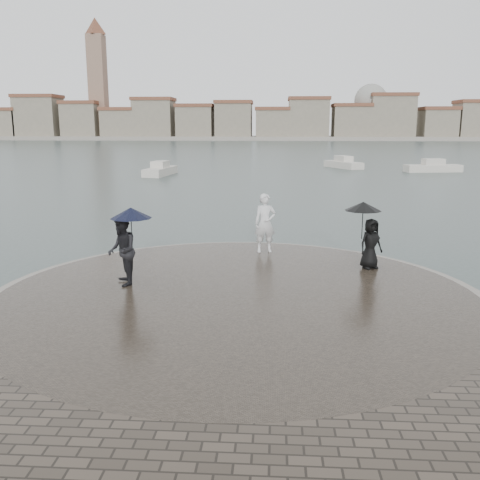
{
  "coord_description": "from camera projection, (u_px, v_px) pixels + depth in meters",
  "views": [
    {
      "loc": [
        0.91,
        -9.21,
        4.46
      ],
      "look_at": [
        0.0,
        4.8,
        1.45
      ],
      "focal_mm": 40.0,
      "sensor_mm": 36.0,
      "label": 1
    }
  ],
  "objects": [
    {
      "name": "visitor_right",
      "position": [
        368.0,
        230.0,
        15.49
      ],
      "size": [
        1.21,
        1.07,
        1.95
      ],
      "color": "black",
      "rests_on": "quay_tip"
    },
    {
      "name": "statue",
      "position": [
        265.0,
        223.0,
        17.53
      ],
      "size": [
        0.77,
        0.57,
        1.93
      ],
      "primitive_type": "imported",
      "rotation": [
        0.0,
        0.0,
        0.16
      ],
      "color": "silver",
      "rests_on": "quay_tip"
    },
    {
      "name": "boats",
      "position": [
        316.0,
        168.0,
        52.94
      ],
      "size": [
        29.98,
        15.39,
        1.5
      ],
      "color": "beige",
      "rests_on": "ground"
    },
    {
      "name": "quay_tip",
      "position": [
        237.0,
        300.0,
        13.35
      ],
      "size": [
        11.9,
        11.9,
        0.36
      ],
      "primitive_type": "cylinder",
      "color": "#2D261E",
      "rests_on": "ground"
    },
    {
      "name": "far_skyline",
      "position": [
        252.0,
        122.0,
        166.0
      ],
      "size": [
        260.0,
        20.0,
        37.0
      ],
      "color": "gray",
      "rests_on": "ground"
    },
    {
      "name": "visitor_left",
      "position": [
        124.0,
        242.0,
        13.85
      ],
      "size": [
        1.28,
        1.18,
        2.04
      ],
      "color": "black",
      "rests_on": "quay_tip"
    },
    {
      "name": "ground",
      "position": [
        223.0,
        369.0,
        9.98
      ],
      "size": [
        400.0,
        400.0,
        0.0
      ],
      "primitive_type": "plane",
      "color": "#2B3835",
      "rests_on": "ground"
    },
    {
      "name": "kerb_ring",
      "position": [
        237.0,
        301.0,
        13.36
      ],
      "size": [
        12.5,
        12.5,
        0.32
      ],
      "primitive_type": "cylinder",
      "color": "gray",
      "rests_on": "ground"
    }
  ]
}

